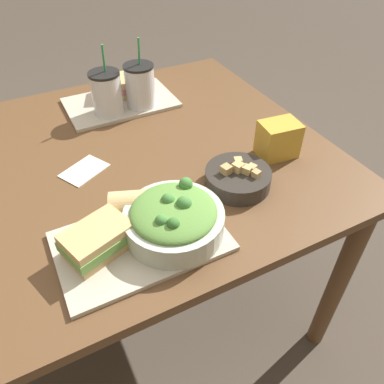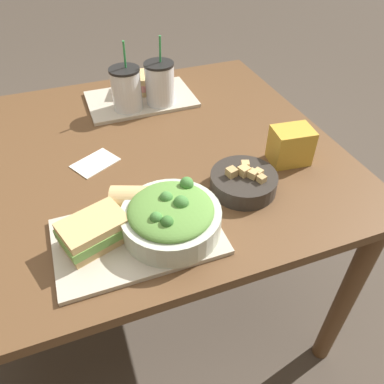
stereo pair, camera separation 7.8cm
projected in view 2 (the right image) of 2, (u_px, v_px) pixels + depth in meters
The scene contains 14 objects.
ground_plane at pixel (141, 300), 1.63m from camera, with size 12.00×12.00×0.00m, color #4C4238.
dining_table at pixel (121, 180), 1.18m from camera, with size 1.32×1.05×0.77m.
tray_near at pixel (138, 236), 0.87m from camera, with size 0.38×0.24×0.01m.
tray_far at pixel (141, 99), 1.37m from camera, with size 0.38×0.24×0.01m.
salad_bowl at pixel (171, 216), 0.85m from camera, with size 0.23×0.23×0.10m.
soup_bowl at pixel (244, 181), 0.99m from camera, with size 0.18×0.18×0.07m.
sandwich_near at pixel (94, 231), 0.83m from camera, with size 0.17×0.14×0.06m.
baguette_near at pixel (133, 200), 0.90m from camera, with size 0.12×0.10×0.07m.
sandwich_far at pixel (140, 83), 1.38m from camera, with size 0.16×0.15×0.06m.
baguette_far at pixel (147, 78), 1.41m from camera, with size 0.10×0.08×0.07m.
drink_cup_dark at pixel (127, 90), 1.26m from camera, with size 0.10×0.10×0.23m.
drink_cup_red at pixel (160, 85), 1.29m from camera, with size 0.10×0.10×0.24m.
chip_bag at pixel (291, 146), 1.06m from camera, with size 0.12×0.09×0.11m.
napkin_folded at pixel (95, 163), 1.09m from camera, with size 0.15×0.13×0.00m.
Camera 2 is at (-0.11, -0.93, 1.43)m, focal length 35.00 mm.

